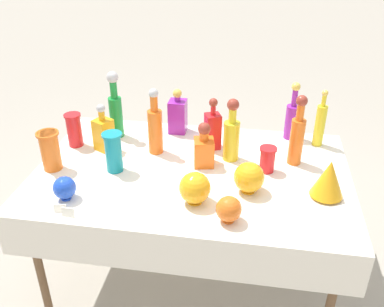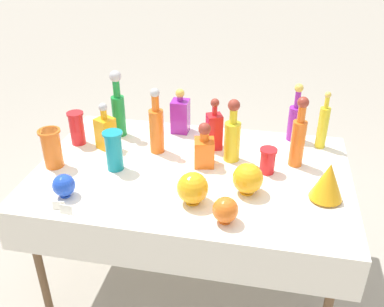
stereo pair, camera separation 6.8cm
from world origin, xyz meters
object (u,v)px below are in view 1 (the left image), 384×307
at_px(tall_bottle_0, 292,117).
at_px(tall_bottle_1, 320,123).
at_px(slender_vase_0, 267,158).
at_px(round_bowl_2, 249,177).
at_px(round_bowl_3, 195,188).
at_px(square_decanter_3, 104,132).
at_px(square_decanter_2, 213,129).
at_px(tall_bottle_4, 232,135).
at_px(slender_vase_3, 113,151).
at_px(slender_vase_2, 74,129).
at_px(tall_bottle_5, 155,127).
at_px(tall_bottle_3, 115,109).
at_px(slender_vase_1, 50,150).
at_px(square_decanter_1, 204,148).
at_px(square_decanter_0, 178,115).
at_px(round_bowl_1, 65,188).
at_px(tall_bottle_2, 297,135).
at_px(fluted_vase_0, 329,179).
at_px(round_bowl_0, 229,209).

distance_m(tall_bottle_0, tall_bottle_1, 0.17).
bearing_deg(slender_vase_0, round_bowl_2, -112.57).
xyz_separation_m(round_bowl_2, round_bowl_3, (-0.25, -0.13, 0.00)).
bearing_deg(square_decanter_3, square_decanter_2, 10.69).
distance_m(tall_bottle_4, slender_vase_3, 0.64).
bearing_deg(slender_vase_2, tall_bottle_1, 9.52).
relative_size(tall_bottle_0, tall_bottle_5, 0.92).
height_order(tall_bottle_3, round_bowl_3, tall_bottle_3).
bearing_deg(tall_bottle_0, slender_vase_1, -155.86).
height_order(square_decanter_1, slender_vase_2, square_decanter_1).
relative_size(tall_bottle_5, square_decanter_3, 1.37).
relative_size(tall_bottle_5, square_decanter_0, 1.37).
relative_size(square_decanter_0, slender_vase_3, 1.29).
relative_size(tall_bottle_1, tall_bottle_4, 0.96).
distance_m(square_decanter_1, slender_vase_1, 0.82).
bearing_deg(tall_bottle_4, round_bowl_1, -145.87).
relative_size(tall_bottle_2, round_bowl_2, 2.50).
relative_size(tall_bottle_5, round_bowl_3, 2.43).
height_order(tall_bottle_0, square_decanter_1, tall_bottle_0).
bearing_deg(tall_bottle_4, fluted_vase_0, -30.68).
relative_size(tall_bottle_1, round_bowl_0, 2.76).
xyz_separation_m(slender_vase_1, slender_vase_2, (0.02, 0.27, -0.01)).
distance_m(tall_bottle_3, round_bowl_2, 0.96).
distance_m(tall_bottle_5, square_decanter_0, 0.29).
bearing_deg(tall_bottle_4, slender_vase_2, 179.21).
relative_size(slender_vase_0, round_bowl_1, 1.18).
height_order(round_bowl_0, round_bowl_1, round_bowl_0).
bearing_deg(tall_bottle_3, tall_bottle_5, -29.48).
height_order(slender_vase_2, slender_vase_3, slender_vase_3).
bearing_deg(tall_bottle_2, square_decanter_3, -179.08).
bearing_deg(fluted_vase_0, tall_bottle_4, 149.32).
bearing_deg(tall_bottle_3, tall_bottle_0, 7.83).
height_order(tall_bottle_2, round_bowl_1, tall_bottle_2).
bearing_deg(square_decanter_1, square_decanter_2, 83.26).
distance_m(tall_bottle_5, round_bowl_2, 0.64).
bearing_deg(round_bowl_0, tall_bottle_0, 70.85).
relative_size(tall_bottle_2, slender_vase_2, 1.99).
relative_size(tall_bottle_3, slender_vase_0, 2.96).
distance_m(tall_bottle_2, slender_vase_1, 1.32).
bearing_deg(tall_bottle_0, tall_bottle_3, -172.17).
distance_m(tall_bottle_0, round_bowl_3, 0.90).
xyz_separation_m(round_bowl_0, round_bowl_3, (-0.17, 0.12, 0.02)).
bearing_deg(slender_vase_0, square_decanter_2, 146.61).
xyz_separation_m(round_bowl_1, round_bowl_3, (0.62, 0.07, 0.02)).
bearing_deg(slender_vase_3, tall_bottle_5, 53.62).
distance_m(tall_bottle_0, square_decanter_1, 0.63).
relative_size(square_decanter_1, square_decanter_2, 0.81).
xyz_separation_m(tall_bottle_1, slender_vase_1, (-1.44, -0.51, -0.02)).
height_order(tall_bottle_1, tall_bottle_5, tall_bottle_5).
xyz_separation_m(tall_bottle_5, square_decanter_1, (0.29, -0.10, -0.06)).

